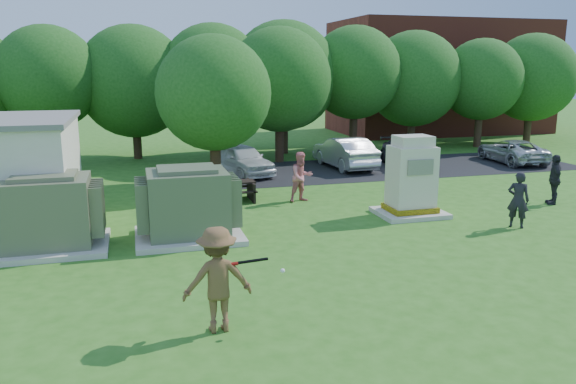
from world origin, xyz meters
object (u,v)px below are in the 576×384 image
object	(u,v)px
person_walking_right	(554,179)
car_silver_b	(512,151)
person_at_picnic	(302,177)
car_dark	(406,154)
generator_cabinet	(411,181)
person_by_generator	(518,200)
transformer_right	(188,205)
transformer_left	(48,214)
batter	(217,279)
car_silver_a	(345,153)
picnic_table	(231,189)
car_white	(242,159)

from	to	relation	value
person_walking_right	car_silver_b	bearing A→B (deg)	178.58
person_at_picnic	car_dark	bearing A→B (deg)	24.86
generator_cabinet	person_by_generator	xyz separation A→B (m)	(2.46, -2.18, -0.29)
car_dark	transformer_right	bearing A→B (deg)	-131.55
transformer_left	batter	distance (m)	6.96
generator_cabinet	person_at_picnic	world-z (taller)	generator_cabinet
person_by_generator	person_at_picnic	size ratio (longest dim) A/B	0.95
transformer_right	car_silver_a	world-z (taller)	transformer_right
person_walking_right	transformer_right	bearing A→B (deg)	-60.53
person_walking_right	person_at_picnic	bearing A→B (deg)	-81.40
generator_cabinet	person_at_picnic	distance (m)	4.04
picnic_table	batter	distance (m)	10.27
car_white	batter	bearing A→B (deg)	-118.73
car_white	car_silver_b	distance (m)	13.86
generator_cabinet	picnic_table	distance (m)	6.45
person_by_generator	person_walking_right	distance (m)	3.89
batter	car_silver_b	world-z (taller)	batter
transformer_right	car_silver_b	world-z (taller)	transformer_right
person_at_picnic	car_silver_a	distance (m)	7.29
person_by_generator	person_at_picnic	xyz separation A→B (m)	(-5.36, 4.97, 0.05)
person_by_generator	person_walking_right	world-z (taller)	person_walking_right
person_at_picnic	car_silver_a	xyz separation A→B (m)	(4.01, 6.09, -0.17)
car_white	transformer_right	bearing A→B (deg)	-126.07
batter	car_silver_a	xyz separation A→B (m)	(8.45, 15.44, -0.26)
person_by_generator	person_at_picnic	bearing A→B (deg)	0.99
car_white	car_dark	size ratio (longest dim) A/B	0.92
person_walking_right	car_dark	xyz separation A→B (m)	(-1.54, 8.28, -0.25)
transformer_right	car_white	bearing A→B (deg)	70.12
transformer_right	car_dark	size ratio (longest dim) A/B	0.68
person_at_picnic	car_dark	world-z (taller)	person_at_picnic
car_dark	car_silver_b	bearing A→B (deg)	7.10
car_silver_a	person_by_generator	bearing A→B (deg)	93.13
batter	person_at_picnic	world-z (taller)	batter
car_silver_b	person_by_generator	bearing A→B (deg)	58.23
person_at_picnic	person_walking_right	distance (m)	8.99
person_by_generator	car_silver_b	xyz separation A→B (m)	(7.40, 10.18, -0.27)
transformer_left	person_walking_right	distance (m)	16.66
transformer_right	person_by_generator	world-z (taller)	transformer_right
generator_cabinet	transformer_left	bearing A→B (deg)	-176.62
batter	car_white	bearing A→B (deg)	-103.77
person_at_picnic	car_white	world-z (taller)	person_at_picnic
car_white	car_silver_a	bearing A→B (deg)	-12.04
car_silver_b	car_white	bearing A→B (deg)	2.13
transformer_left	car_silver_b	bearing A→B (deg)	22.53
transformer_right	car_silver_b	bearing A→B (deg)	26.76
transformer_right	person_by_generator	xyz separation A→B (m)	(9.76, -1.53, -0.11)
person_walking_right	car_white	xyz separation A→B (m)	(-9.64, 8.47, -0.20)
picnic_table	person_walking_right	distance (m)	11.55
car_dark	car_silver_b	world-z (taller)	car_dark
car_dark	batter	bearing A→B (deg)	-117.29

